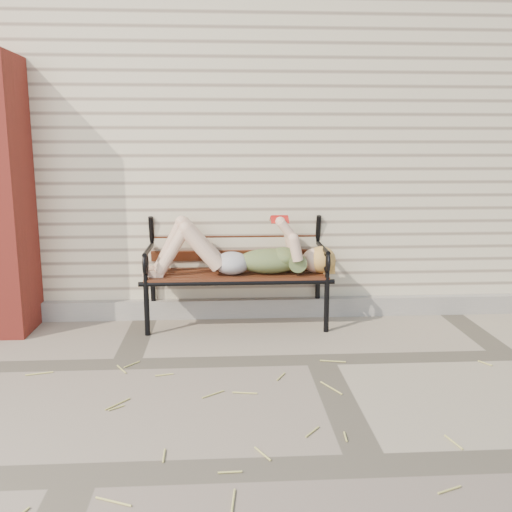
{
  "coord_description": "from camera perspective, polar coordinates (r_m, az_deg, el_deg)",
  "views": [
    {
      "loc": [
        -0.63,
        -3.48,
        1.37
      ],
      "look_at": [
        -0.38,
        0.57,
        0.58
      ],
      "focal_mm": 40.0,
      "sensor_mm": 36.0,
      "label": 1
    }
  ],
  "objects": [
    {
      "name": "ground",
      "position": [
        3.79,
        6.41,
        -10.25
      ],
      "size": [
        80.0,
        80.0,
        0.0
      ],
      "primitive_type": "plane",
      "color": "gray",
      "rests_on": "ground"
    },
    {
      "name": "house_wall",
      "position": [
        6.51,
        2.12,
        12.17
      ],
      "size": [
        8.0,
        4.0,
        3.0
      ],
      "primitive_type": "cube",
      "color": "beige",
      "rests_on": "ground"
    },
    {
      "name": "foundation_strip",
      "position": [
        4.67,
        4.41,
        -5.09
      ],
      "size": [
        8.0,
        0.1,
        0.15
      ],
      "primitive_type": "cube",
      "color": "#A39C93",
      "rests_on": "ground"
    },
    {
      "name": "garden_bench",
      "position": [
        4.41,
        -2.0,
        0.23
      ],
      "size": [
        1.5,
        0.6,
        0.97
      ],
      "color": "black",
      "rests_on": "ground"
    },
    {
      "name": "reading_woman",
      "position": [
        4.29,
        -1.8,
        0.36
      ],
      "size": [
        1.42,
        0.32,
        0.45
      ],
      "color": "#093643",
      "rests_on": "ground"
    },
    {
      "name": "straw_scatter",
      "position": [
        3.22,
        -1.32,
        -14.01
      ],
      "size": [
        2.58,
        1.74,
        0.01
      ],
      "color": "tan",
      "rests_on": "ground"
    }
  ]
}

